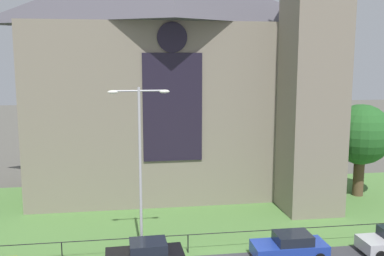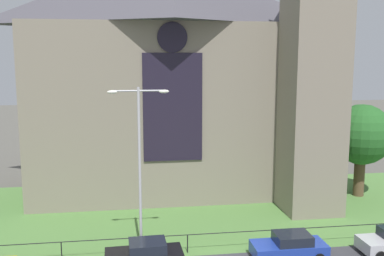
{
  "view_description": "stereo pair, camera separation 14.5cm",
  "coord_description": "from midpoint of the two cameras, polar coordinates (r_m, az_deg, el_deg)",
  "views": [
    {
      "loc": [
        -5.25,
        -22.15,
        11.38
      ],
      "look_at": [
        -0.71,
        8.0,
        6.55
      ],
      "focal_mm": 41.92,
      "sensor_mm": 36.0,
      "label": 1
    },
    {
      "loc": [
        -5.1,
        -22.18,
        11.38
      ],
      "look_at": [
        -0.71,
        8.0,
        6.55
      ],
      "focal_mm": 41.92,
      "sensor_mm": 36.0,
      "label": 2
    }
  ],
  "objects": [
    {
      "name": "parked_car_black",
      "position": [
        25.45,
        -6.12,
        -15.76
      ],
      "size": [
        4.25,
        2.12,
        1.51
      ],
      "rotation": [
        0.0,
        0.0,
        3.17
      ],
      "color": "black",
      "rests_on": "ground"
    },
    {
      "name": "church_building",
      "position": [
        38.42,
        -2.33,
        7.33
      ],
      "size": [
        23.2,
        16.2,
        26.0
      ],
      "color": "gray",
      "rests_on": "ground"
    },
    {
      "name": "grass_verge",
      "position": [
        32.65,
        1.13,
        -11.4
      ],
      "size": [
        120.0,
        20.0,
        0.01
      ],
      "primitive_type": "cube",
      "color": "#517F3D",
      "rests_on": "ground"
    },
    {
      "name": "parked_car_blue",
      "position": [
        26.9,
        12.2,
        -14.51
      ],
      "size": [
        4.21,
        2.03,
        1.51
      ],
      "rotation": [
        0.0,
        0.0,
        3.14
      ],
      "color": "#1E3899",
      "rests_on": "ground"
    },
    {
      "name": "iron_railing",
      "position": [
        26.99,
        -0.67,
        -13.71
      ],
      "size": [
        28.81,
        0.07,
        1.13
      ],
      "color": "black",
      "rests_on": "ground"
    },
    {
      "name": "tree_right_far",
      "position": [
        39.08,
        20.6,
        -0.85
      ],
      "size": [
        4.94,
        4.94,
        7.63
      ],
      "color": "brown",
      "rests_on": "ground"
    },
    {
      "name": "ground",
      "position": [
        34.51,
        0.56,
        -10.26
      ],
      "size": [
        160.0,
        160.0,
        0.0
      ],
      "primitive_type": "plane",
      "color": "#56544C"
    },
    {
      "name": "streetlamp_near",
      "position": [
        25.14,
        -6.8,
        -3.26
      ],
      "size": [
        3.37,
        0.26,
        9.77
      ],
      "color": "#B2B2B7",
      "rests_on": "ground"
    }
  ]
}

